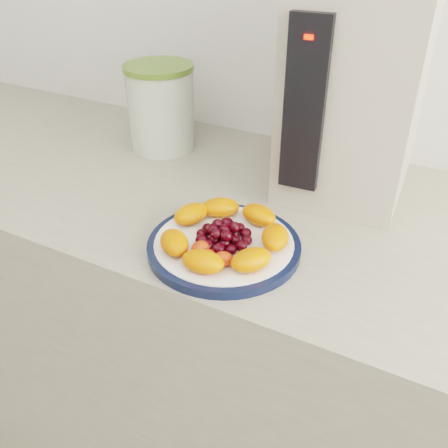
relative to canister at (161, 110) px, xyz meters
The scene contains 10 objects.
counter 0.62m from the canister, 24.55° to the right, with size 3.50×0.60×0.90m, color #9E9885.
cabinet_face 0.64m from the canister, 24.55° to the right, with size 3.48×0.58×0.84m, color brown.
plate_rim 0.44m from the canister, 43.07° to the right, with size 0.25×0.25×0.01m, color black.
plate_face 0.44m from the canister, 43.07° to the right, with size 0.22×0.22×0.02m, color white.
canister is the anchor object (origin of this frame).
canister_lid 0.09m from the canister, ahead, with size 0.15×0.15×0.01m, color #5A762C.
appliance_body 0.43m from the canister, ahead, with size 0.22×0.31×0.38m, color #B0A796.
appliance_panel 0.41m from the canister, 19.11° to the right, with size 0.07×0.02×0.29m, color black.
appliance_led 0.46m from the canister, 20.70° to the right, with size 0.01×0.01×0.01m, color #FF0C05.
fruit_plate 0.44m from the canister, 43.36° to the right, with size 0.21×0.21×0.03m.
Camera 1 is at (0.35, 0.45, 1.37)m, focal length 40.00 mm.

